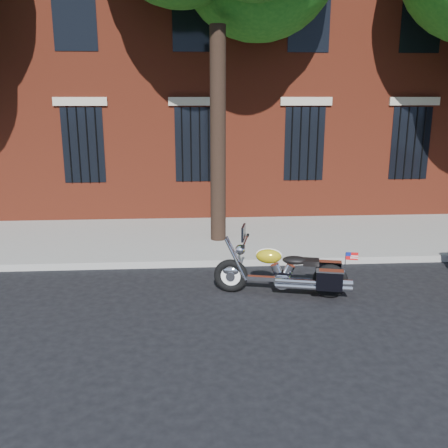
{
  "coord_description": "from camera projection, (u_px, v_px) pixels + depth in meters",
  "views": [
    {
      "loc": [
        -0.12,
        -8.62,
        3.5
      ],
      "look_at": [
        0.5,
        0.8,
        1.06
      ],
      "focal_mm": 40.0,
      "sensor_mm": 36.0,
      "label": 1
    }
  ],
  "objects": [
    {
      "name": "ground",
      "position": [
        200.0,
        291.0,
        9.21
      ],
      "size": [
        120.0,
        120.0,
        0.0
      ],
      "primitive_type": "plane",
      "color": "black",
      "rests_on": "ground"
    },
    {
      "name": "motorcycle",
      "position": [
        287.0,
        273.0,
        8.9
      ],
      "size": [
        2.4,
        1.06,
        1.27
      ],
      "rotation": [
        0.0,
        0.0,
        -0.22
      ],
      "color": "black",
      "rests_on": "ground"
    },
    {
      "name": "curb",
      "position": [
        199.0,
        263.0,
        10.53
      ],
      "size": [
        40.0,
        0.16,
        0.15
      ],
      "primitive_type": "cube",
      "color": "gray",
      "rests_on": "ground"
    },
    {
      "name": "sidewalk",
      "position": [
        197.0,
        238.0,
        12.34
      ],
      "size": [
        40.0,
        3.6,
        0.15
      ],
      "primitive_type": "cube",
      "color": "gray",
      "rests_on": "ground"
    },
    {
      "name": "building",
      "position": [
        192.0,
        22.0,
        17.43
      ],
      "size": [
        26.0,
        10.08,
        12.0
      ],
      "color": "maroon",
      "rests_on": "ground"
    }
  ]
}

